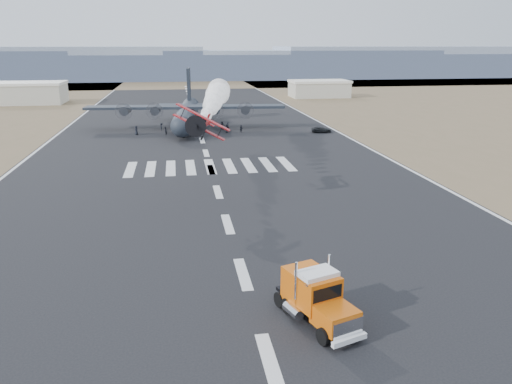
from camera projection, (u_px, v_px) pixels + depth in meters
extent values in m
plane|color=black|center=(270.00, 362.00, 29.53)|extent=(500.00, 500.00, 0.00)
cube|color=brown|center=(184.00, 82.00, 247.27)|extent=(500.00, 80.00, 0.00)
cube|color=gray|center=(59.00, 63.00, 263.39)|extent=(150.00, 50.00, 17.00)
cube|color=gray|center=(183.00, 66.00, 273.82)|extent=(150.00, 50.00, 13.00)
cube|color=gray|center=(298.00, 64.00, 283.40)|extent=(150.00, 50.00, 15.00)
cube|color=gray|center=(406.00, 61.00, 292.97)|extent=(150.00, 50.00, 17.00)
cube|color=gray|center=(506.00, 64.00, 303.40)|extent=(150.00, 50.00, 13.00)
cube|color=#ABA898|center=(25.00, 94.00, 158.06)|extent=(24.00, 14.00, 6.00)
cube|color=white|center=(23.00, 83.00, 157.12)|extent=(24.50, 14.50, 0.80)
cube|color=#ABA898|center=(319.00, 90.00, 177.77)|extent=(20.00, 12.00, 5.20)
cube|color=white|center=(319.00, 81.00, 176.95)|extent=(20.50, 12.50, 0.80)
cube|color=black|center=(308.00, 307.00, 34.60)|extent=(3.32, 6.95, 0.26)
cube|color=#E4530D|center=(335.00, 317.00, 31.77)|extent=(3.02, 3.09, 1.33)
cube|color=silver|center=(348.00, 328.00, 30.71)|extent=(2.18, 0.88, 1.13)
cube|color=white|center=(349.00, 340.00, 30.74)|extent=(2.52, 1.12, 0.36)
cube|color=#E4530D|center=(319.00, 293.00, 33.08)|extent=(3.02, 2.57, 2.25)
cube|color=black|center=(327.00, 293.00, 32.24)|extent=(2.17, 0.85, 0.92)
cube|color=white|center=(317.00, 275.00, 33.00)|extent=(2.95, 2.38, 0.51)
cube|color=#E4530D|center=(304.00, 285.00, 34.73)|extent=(3.08, 2.77, 2.66)
cylinder|color=black|center=(324.00, 336.00, 31.12)|extent=(0.75, 1.20, 1.13)
cylinder|color=black|center=(353.00, 327.00, 32.18)|extent=(0.75, 1.20, 1.13)
cylinder|color=black|center=(288.00, 306.00, 34.76)|extent=(0.75, 1.20, 1.13)
cylinder|color=black|center=(315.00, 298.00, 35.82)|extent=(0.75, 1.20, 1.13)
cylinder|color=black|center=(280.00, 300.00, 35.63)|extent=(0.75, 1.20, 1.13)
cylinder|color=black|center=(308.00, 292.00, 36.69)|extent=(0.75, 1.20, 1.13)
cylinder|color=#AA0B1D|center=(201.00, 124.00, 58.23)|extent=(1.76, 5.57, 0.99)
sphere|color=black|center=(202.00, 120.00, 58.33)|extent=(0.77, 0.77, 0.77)
cylinder|color=black|center=(199.00, 127.00, 55.71)|extent=(1.18, 0.81, 1.10)
cylinder|color=black|center=(199.00, 128.00, 55.34)|extent=(2.40, 0.38, 2.42)
cube|color=#AA0B1D|center=(201.00, 128.00, 57.92)|extent=(6.05, 1.94, 3.01)
cube|color=#AA0B1D|center=(201.00, 117.00, 57.23)|extent=(6.25, 1.96, 3.10)
cube|color=#AA0B1D|center=(203.00, 116.00, 60.50)|extent=(0.25, 0.99, 1.10)
cube|color=#AA0B1D|center=(203.00, 121.00, 60.65)|extent=(2.28, 1.07, 0.09)
cylinder|color=black|center=(194.00, 136.00, 57.75)|extent=(0.20, 0.50, 0.48)
cylinder|color=black|center=(209.00, 136.00, 57.78)|extent=(0.20, 0.50, 0.48)
sphere|color=white|center=(203.00, 120.00, 60.86)|extent=(0.77, 0.77, 0.77)
sphere|color=white|center=(205.00, 117.00, 63.38)|extent=(1.04, 1.04, 1.04)
sphere|color=white|center=(207.00, 114.00, 65.90)|extent=(1.31, 1.31, 1.31)
sphere|color=white|center=(208.00, 111.00, 68.41)|extent=(1.58, 1.58, 1.58)
sphere|color=white|center=(210.00, 109.00, 70.93)|extent=(1.85, 1.85, 1.85)
sphere|color=white|center=(211.00, 106.00, 73.44)|extent=(2.12, 2.12, 2.12)
sphere|color=white|center=(212.00, 104.00, 75.96)|extent=(2.39, 2.39, 2.39)
sphere|color=white|center=(213.00, 102.00, 78.48)|extent=(2.66, 2.66, 2.66)
sphere|color=white|center=(214.00, 100.00, 80.99)|extent=(2.93, 2.93, 2.93)
sphere|color=white|center=(215.00, 98.00, 83.51)|extent=(3.20, 3.20, 3.20)
sphere|color=white|center=(216.00, 96.00, 86.03)|extent=(3.47, 3.47, 3.47)
sphere|color=white|center=(217.00, 95.00, 88.54)|extent=(3.74, 3.74, 3.74)
sphere|color=white|center=(218.00, 93.00, 91.06)|extent=(4.01, 4.01, 4.01)
sphere|color=white|center=(219.00, 91.00, 93.58)|extent=(4.28, 4.28, 4.28)
cylinder|color=#1C242B|center=(186.00, 116.00, 111.19)|extent=(6.99, 30.63, 4.34)
sphere|color=#1C242B|center=(182.00, 126.00, 96.66)|extent=(4.34, 4.34, 4.34)
cone|color=#1C242B|center=(190.00, 107.00, 125.71)|extent=(4.89, 6.86, 4.34)
cube|color=#1C242B|center=(186.00, 107.00, 109.56)|extent=(43.62, 8.35, 0.54)
cylinder|color=#1C242B|center=(125.00, 110.00, 108.32)|extent=(2.31, 4.28, 1.95)
cylinder|color=#3F3F44|center=(124.00, 112.00, 106.24)|extent=(3.68, 0.38, 3.69)
cylinder|color=#1C242B|center=(156.00, 110.00, 108.76)|extent=(2.31, 4.28, 1.95)
cylinder|color=#3F3F44|center=(154.00, 111.00, 106.68)|extent=(3.68, 0.38, 3.69)
cylinder|color=#1C242B|center=(215.00, 109.00, 109.64)|extent=(2.31, 4.28, 1.95)
cylinder|color=#3F3F44|center=(215.00, 111.00, 107.57)|extent=(3.68, 0.38, 3.69)
cylinder|color=#1C242B|center=(245.00, 109.00, 110.08)|extent=(2.31, 4.28, 1.95)
cylinder|color=#3F3F44|center=(245.00, 110.00, 108.01)|extent=(3.68, 0.38, 3.69)
cube|color=#1C242B|center=(189.00, 86.00, 122.09)|extent=(1.08, 4.92, 8.68)
cube|color=#1C242B|center=(190.00, 105.00, 123.91)|extent=(15.41, 4.58, 0.38)
cube|color=#1C242B|center=(176.00, 122.00, 112.52)|extent=(1.87, 6.60, 1.74)
cylinder|color=black|center=(177.00, 125.00, 112.69)|extent=(0.65, 1.24, 1.19)
cube|color=#1C242B|center=(198.00, 122.00, 112.85)|extent=(1.87, 6.60, 1.74)
cylinder|color=black|center=(198.00, 125.00, 113.02)|extent=(0.65, 1.24, 1.19)
cylinder|color=black|center=(183.00, 135.00, 100.44)|extent=(0.52, 1.01, 0.98)
imported|color=black|center=(321.00, 130.00, 106.51)|extent=(4.46, 2.45, 1.18)
imported|color=black|center=(228.00, 126.00, 109.09)|extent=(0.55, 0.65, 1.73)
imported|color=black|center=(241.00, 129.00, 106.22)|extent=(0.85, 0.58, 1.63)
imported|color=black|center=(162.00, 127.00, 108.96)|extent=(0.63, 1.09, 1.59)
imported|color=black|center=(227.00, 128.00, 106.16)|extent=(1.17, 0.94, 1.78)
imported|color=black|center=(136.00, 130.00, 103.57)|extent=(0.60, 0.92, 1.83)
imported|color=black|center=(222.00, 125.00, 109.90)|extent=(1.63, 1.58, 1.85)
imported|color=black|center=(185.00, 128.00, 106.82)|extent=(0.75, 0.75, 1.60)
imported|color=black|center=(165.00, 131.00, 103.89)|extent=(0.71, 0.88, 1.57)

